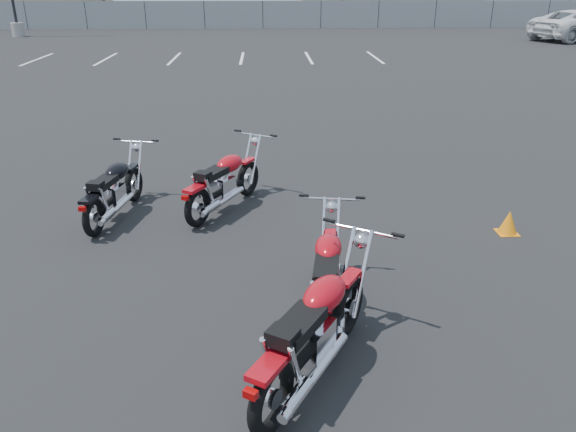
{
  "coord_description": "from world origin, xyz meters",
  "views": [
    {
      "loc": [
        -0.09,
        -5.86,
        3.44
      ],
      "look_at": [
        0.2,
        0.6,
        0.65
      ],
      "focal_mm": 35.0,
      "sensor_mm": 36.0,
      "label": 1
    }
  ],
  "objects_px": {
    "motorcycle_third_red": "(328,275)",
    "motorcycle_rear_red": "(315,330)",
    "motorcycle_front_red": "(224,182)",
    "motorcycle_second_black": "(114,190)"
  },
  "relations": [
    {
      "from": "motorcycle_third_red",
      "to": "motorcycle_rear_red",
      "type": "xyz_separation_m",
      "value": [
        -0.23,
        -1.07,
        0.05
      ]
    },
    {
      "from": "motorcycle_front_red",
      "to": "motorcycle_second_black",
      "type": "height_order",
      "value": "motorcycle_front_red"
    },
    {
      "from": "motorcycle_third_red",
      "to": "motorcycle_rear_red",
      "type": "bearing_deg",
      "value": -102.26
    },
    {
      "from": "motorcycle_second_black",
      "to": "motorcycle_rear_red",
      "type": "height_order",
      "value": "motorcycle_rear_red"
    },
    {
      "from": "motorcycle_third_red",
      "to": "motorcycle_second_black",
      "type": "bearing_deg",
      "value": 136.66
    },
    {
      "from": "motorcycle_front_red",
      "to": "motorcycle_third_red",
      "type": "relative_size",
      "value": 0.97
    },
    {
      "from": "motorcycle_second_black",
      "to": "motorcycle_third_red",
      "type": "xyz_separation_m",
      "value": [
        2.94,
        -2.77,
        0.01
      ]
    },
    {
      "from": "motorcycle_third_red",
      "to": "motorcycle_front_red",
      "type": "bearing_deg",
      "value": 113.35
    },
    {
      "from": "motorcycle_front_red",
      "to": "motorcycle_second_black",
      "type": "xyz_separation_m",
      "value": [
        -1.65,
        -0.22,
        -0.02
      ]
    },
    {
      "from": "motorcycle_front_red",
      "to": "motorcycle_third_red",
      "type": "bearing_deg",
      "value": -66.65
    }
  ]
}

